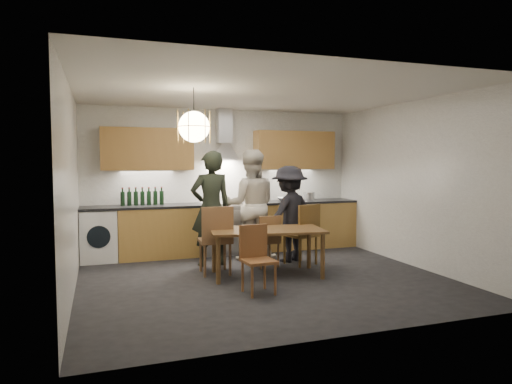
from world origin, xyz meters
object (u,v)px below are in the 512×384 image
object	(u,v)px
wine_bottles	(142,196)
mixing_bowl	(285,199)
chair_front	(256,254)
dining_table	(267,234)
person_left	(211,208)
chair_back_left	(216,236)
person_mid	(250,205)
stock_pot	(309,196)
person_right	(289,214)

from	to	relation	value
wine_bottles	mixing_bowl	bearing A→B (deg)	-2.00
chair_front	dining_table	bearing A→B (deg)	55.74
mixing_bowl	wine_bottles	distance (m)	2.60
mixing_bowl	person_left	bearing A→B (deg)	-151.59
chair_front	wine_bottles	size ratio (longest dim) A/B	1.17
chair_back_left	person_mid	bearing A→B (deg)	-131.68
chair_front	mixing_bowl	world-z (taller)	mixing_bowl
person_left	stock_pot	bearing A→B (deg)	-161.94
dining_table	stock_pot	world-z (taller)	stock_pot
person_right	chair_front	bearing A→B (deg)	30.45
chair_back_left	person_right	xyz separation A→B (m)	(1.37, 0.51, 0.21)
chair_front	person_right	distance (m)	1.88
chair_back_left	person_mid	distance (m)	1.17
dining_table	mixing_bowl	distance (m)	2.09
mixing_bowl	stock_pot	size ratio (longest dim) A/B	1.46
person_left	wine_bottles	world-z (taller)	person_left
chair_front	mixing_bowl	size ratio (longest dim) A/B	2.84
person_mid	person_right	xyz separation A→B (m)	(0.58, -0.29, -0.13)
stock_pot	mixing_bowl	bearing A→B (deg)	-174.56
mixing_bowl	stock_pot	distance (m)	0.53
chair_front	stock_pot	bearing A→B (deg)	47.92
chair_back_left	mixing_bowl	distance (m)	2.32
dining_table	chair_back_left	xyz separation A→B (m)	(-0.68, 0.27, -0.02)
chair_back_left	chair_front	xyz separation A→B (m)	(0.27, -1.00, -0.09)
chair_front	person_right	xyz separation A→B (m)	(1.10, 1.50, 0.30)
person_mid	wine_bottles	bearing A→B (deg)	-9.77
wine_bottles	person_right	bearing A→B (deg)	-26.10
chair_back_left	chair_front	distance (m)	1.04
person_left	mixing_bowl	world-z (taller)	person_left
person_left	wine_bottles	size ratio (longest dim) A/B	2.50
stock_pot	wine_bottles	bearing A→B (deg)	179.27
person_mid	dining_table	bearing A→B (deg)	100.42
dining_table	chair_front	size ratio (longest dim) A/B	2.02
chair_back_left	wine_bottles	xyz separation A→B (m)	(-0.89, 1.61, 0.48)
person_mid	mixing_bowl	world-z (taller)	person_mid
person_right	stock_pot	bearing A→B (deg)	-152.59
chair_back_left	stock_pot	bearing A→B (deg)	-141.89
dining_table	person_left	xyz separation A→B (m)	(-0.60, 0.91, 0.31)
person_mid	wine_bottles	xyz separation A→B (m)	(-1.68, 0.82, 0.13)
wine_bottles	chair_back_left	bearing A→B (deg)	-61.03
dining_table	stock_pot	distance (m)	2.44
stock_pot	wine_bottles	distance (m)	3.13
dining_table	wine_bottles	xyz separation A→B (m)	(-1.57, 1.88, 0.45)
dining_table	person_right	size ratio (longest dim) A/B	1.09
mixing_bowl	chair_back_left	bearing A→B (deg)	-138.29
person_left	person_right	xyz separation A→B (m)	(1.29, -0.13, -0.12)
person_mid	wine_bottles	size ratio (longest dim) A/B	2.54
chair_front	stock_pot	distance (m)	3.27
stock_pot	person_left	bearing A→B (deg)	-156.66
dining_table	person_right	xyz separation A→B (m)	(0.69, 0.78, 0.19)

